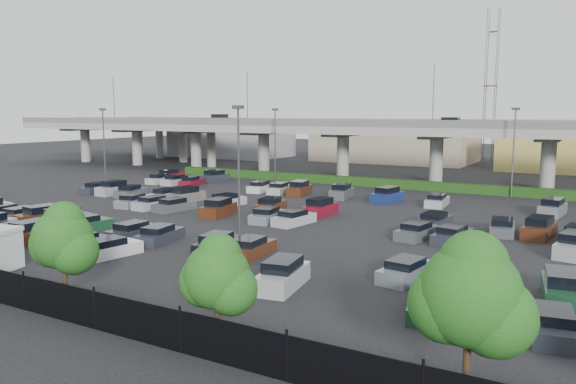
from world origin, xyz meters
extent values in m
plane|color=black|center=(0.00, 0.00, 0.00)|extent=(280.00, 280.00, 0.00)
cube|color=gray|center=(0.00, 32.00, 7.25)|extent=(150.00, 13.00, 1.10)
cube|color=#60615C|center=(0.00, 25.75, 8.30)|extent=(150.00, 0.50, 1.00)
cube|color=#60615C|center=(0.00, 38.25, 8.30)|extent=(150.00, 0.50, 1.00)
cylinder|color=gray|center=(-65.00, 32.00, 3.35)|extent=(1.80, 1.80, 6.70)
cube|color=#60615C|center=(-65.00, 32.00, 6.50)|extent=(2.60, 9.75, 0.50)
cylinder|color=gray|center=(-51.00, 32.00, 3.35)|extent=(1.80, 1.80, 6.70)
cube|color=#60615C|center=(-51.00, 32.00, 6.50)|extent=(2.60, 9.75, 0.50)
cylinder|color=gray|center=(-37.00, 32.00, 3.35)|extent=(1.80, 1.80, 6.70)
cube|color=#60615C|center=(-37.00, 32.00, 6.50)|extent=(2.60, 9.75, 0.50)
cylinder|color=gray|center=(-23.00, 32.00, 3.35)|extent=(1.80, 1.80, 6.70)
cube|color=#60615C|center=(-23.00, 32.00, 6.50)|extent=(2.60, 9.75, 0.50)
cylinder|color=gray|center=(-9.00, 32.00, 3.35)|extent=(1.80, 1.80, 6.70)
cube|color=#60615C|center=(-9.00, 32.00, 6.50)|extent=(2.60, 9.75, 0.50)
cylinder|color=gray|center=(5.00, 32.00, 3.35)|extent=(1.80, 1.80, 6.70)
cube|color=#60615C|center=(5.00, 32.00, 6.50)|extent=(2.60, 9.75, 0.50)
cylinder|color=gray|center=(19.00, 32.00, 3.35)|extent=(1.80, 1.80, 6.70)
cube|color=#60615C|center=(19.00, 32.00, 6.50)|extent=(2.60, 9.75, 0.50)
cube|color=#726659|center=(-34.00, 35.00, 8.32)|extent=(4.40, 1.82, 1.05)
cube|color=black|center=(-34.00, 35.00, 9.14)|extent=(2.60, 1.60, 0.65)
cube|color=#532816|center=(6.00, 35.00, 8.21)|extent=(4.40, 1.82, 0.82)
cube|color=black|center=(6.00, 35.00, 8.84)|extent=(2.30, 1.60, 0.50)
cylinder|color=#48484D|center=(-50.00, 25.90, 11.80)|extent=(0.14, 0.14, 8.00)
cylinder|color=#48484D|center=(-22.00, 25.90, 11.80)|extent=(0.14, 0.14, 8.00)
cylinder|color=#48484D|center=(6.00, 25.90, 11.80)|extent=(0.14, 0.14, 8.00)
cube|color=gray|center=(-52.00, 43.00, 7.25)|extent=(50.93, 30.13, 1.10)
cube|color=#60615C|center=(-52.00, 43.00, 8.30)|extent=(47.34, 22.43, 1.00)
cylinder|color=gray|center=(-69.22, 51.03, 3.35)|extent=(1.60, 1.60, 6.70)
cylinder|color=gray|center=(-58.34, 45.96, 3.35)|extent=(1.60, 1.60, 6.70)
cylinder|color=gray|center=(-47.47, 40.89, 3.35)|extent=(1.60, 1.60, 6.70)
cylinder|color=gray|center=(-36.59, 35.82, 3.35)|extent=(1.60, 1.60, 6.70)
cube|color=#183B11|center=(0.00, 25.00, 0.55)|extent=(66.00, 1.60, 1.10)
cube|color=black|center=(0.00, -28.00, 0.90)|extent=(70.00, 0.06, 1.80)
cylinder|color=black|center=(1.00, -28.00, 1.00)|extent=(0.10, 0.10, 2.00)
cylinder|color=black|center=(6.00, -28.00, 1.00)|extent=(0.10, 0.10, 2.00)
cylinder|color=black|center=(11.00, -28.00, 1.00)|extent=(0.10, 0.10, 2.00)
cylinder|color=black|center=(16.00, -28.00, 1.00)|extent=(0.10, 0.10, 2.00)
cylinder|color=#332316|center=(2.00, -26.39, 0.99)|extent=(0.26, 0.26, 1.97)
sphere|color=#1D5115|center=(2.00, -26.39, 3.39)|extent=(3.07, 3.07, 3.07)
sphere|color=#1D5115|center=(2.71, -26.29, 2.85)|extent=(2.41, 2.41, 2.41)
sphere|color=#1D5115|center=(1.40, -26.47, 3.07)|extent=(2.41, 2.41, 2.41)
sphere|color=#1D5115|center=(2.04, -26.27, 4.27)|extent=(2.08, 2.08, 2.08)
cylinder|color=#332316|center=(12.00, -26.82, 0.90)|extent=(0.26, 0.26, 1.80)
sphere|color=#1D5115|center=(12.00, -26.82, 3.09)|extent=(2.79, 2.79, 2.79)
sphere|color=#1D5115|center=(12.65, -26.72, 2.59)|extent=(2.19, 2.19, 2.19)
sphere|color=#1D5115|center=(11.45, -26.90, 2.79)|extent=(2.19, 2.19, 2.19)
sphere|color=#1D5115|center=(12.04, -26.70, 3.89)|extent=(1.89, 1.89, 1.89)
cylinder|color=#332316|center=(22.00, -26.38, 1.10)|extent=(0.26, 0.26, 2.21)
sphere|color=#1D5115|center=(22.00, -26.38, 3.80)|extent=(3.43, 3.43, 3.43)
sphere|color=#1D5115|center=(22.80, -26.28, 3.19)|extent=(2.70, 2.70, 2.70)
sphere|color=#1D5115|center=(21.33, -26.46, 3.43)|extent=(2.70, 2.70, 2.70)
sphere|color=#1D5115|center=(22.04, -26.26, 4.78)|extent=(2.33, 2.33, 2.33)
cube|color=#194729|center=(-14.50, -18.50, 0.41)|extent=(1.85, 4.41, 0.82)
cube|color=black|center=(-14.50, -18.70, 1.04)|extent=(1.62, 2.31, 0.50)
cube|color=#532816|center=(-11.75, -18.50, 0.53)|extent=(1.83, 4.40, 1.05)
cube|color=black|center=(-11.75, -18.50, 1.34)|extent=(1.61, 2.60, 0.65)
cube|color=#2D303A|center=(-6.25, -18.50, 0.41)|extent=(2.22, 4.55, 0.82)
cube|color=black|center=(-6.25, -18.70, 1.04)|extent=(1.81, 2.44, 0.50)
cube|color=white|center=(-3.50, -18.50, 0.41)|extent=(2.47, 4.63, 0.82)
cube|color=black|center=(-3.50, -18.70, 1.04)|extent=(1.93, 2.52, 0.50)
cube|color=silver|center=(10.25, -18.50, 0.53)|extent=(2.52, 4.64, 1.05)
cube|color=black|center=(10.25, -18.50, 1.34)|extent=(2.01, 2.83, 0.65)
cube|color=#194729|center=(18.50, -18.50, 0.41)|extent=(2.75, 4.69, 0.82)
cube|color=black|center=(18.50, -18.70, 1.04)|extent=(2.07, 2.60, 0.50)
cube|color=#2D303A|center=(24.00, -18.50, 0.41)|extent=(2.47, 4.63, 0.82)
cube|color=black|center=(24.00, -18.70, 1.04)|extent=(1.94, 2.52, 0.50)
cube|color=#2D303A|center=(-22.75, -13.50, 0.41)|extent=(2.22, 4.55, 0.82)
cube|color=black|center=(-22.75, -13.70, 1.04)|extent=(1.81, 2.44, 0.50)
cube|color=#726659|center=(-20.00, -13.50, 0.41)|extent=(1.94, 4.45, 0.82)
cube|color=black|center=(-20.00, -13.70, 1.04)|extent=(1.66, 2.34, 0.50)
cube|color=#532816|center=(-17.25, -13.50, 0.53)|extent=(2.41, 4.61, 1.05)
cube|color=black|center=(-17.25, -13.50, 1.34)|extent=(1.94, 2.80, 0.65)
cube|color=navy|center=(-14.50, -13.50, 0.53)|extent=(2.44, 4.62, 1.05)
cube|color=black|center=(-14.50, -13.50, 1.34)|extent=(1.96, 2.81, 0.65)
cube|color=#194729|center=(-11.75, -13.50, 0.41)|extent=(2.52, 4.64, 0.82)
cube|color=black|center=(-11.75, -13.70, 1.04)|extent=(1.96, 2.53, 0.50)
cube|color=#2D303A|center=(-6.25, -13.50, 0.41)|extent=(1.90, 4.43, 0.82)
cube|color=black|center=(-6.25, -13.70, 1.04)|extent=(1.65, 2.33, 0.50)
cube|color=#2D303A|center=(-3.50, -13.50, 0.41)|extent=(2.55, 4.65, 0.82)
cube|color=black|center=(-3.50, -13.70, 1.04)|extent=(1.97, 2.54, 0.50)
cube|color=black|center=(2.00, -13.50, 0.41)|extent=(2.40, 4.61, 0.82)
cube|color=black|center=(2.00, -13.70, 1.04)|extent=(1.90, 2.49, 0.50)
cube|color=#532816|center=(4.75, -13.50, 0.41)|extent=(2.10, 4.51, 0.82)
cube|color=black|center=(4.75, -13.70, 1.04)|extent=(1.74, 2.40, 0.50)
cube|color=gray|center=(15.75, -13.50, 0.41)|extent=(2.41, 4.61, 0.82)
cube|color=black|center=(15.75, -13.70, 1.04)|extent=(1.90, 2.50, 0.50)
cube|color=navy|center=(18.50, -13.50, 0.41)|extent=(2.45, 4.62, 0.82)
cube|color=black|center=(18.50, -13.70, 1.04)|extent=(1.92, 2.51, 0.50)
cube|color=#194729|center=(24.00, -13.50, 0.53)|extent=(2.44, 4.62, 1.05)
cube|color=black|center=(24.00, -13.50, 1.34)|extent=(1.96, 2.81, 0.65)
cube|color=gray|center=(-17.25, -2.50, 0.41)|extent=(2.48, 4.63, 0.82)
cube|color=black|center=(-17.25, -2.70, 1.04)|extent=(1.94, 2.52, 0.50)
cube|color=silver|center=(-14.50, -2.50, 0.41)|extent=(2.21, 4.55, 0.82)
cube|color=black|center=(-14.50, -2.70, 1.04)|extent=(1.80, 2.44, 0.50)
cube|color=#505357|center=(-11.75, -2.50, 0.41)|extent=(2.45, 4.62, 0.82)
cube|color=black|center=(-11.75, -2.70, 1.04)|extent=(1.92, 2.51, 0.50)
cube|color=#532816|center=(-6.25, -2.50, 0.53)|extent=(2.47, 4.62, 1.05)
cube|color=black|center=(-6.25, -2.50, 1.34)|extent=(1.98, 2.81, 0.65)
cube|color=gray|center=(-0.75, -2.50, 0.41)|extent=(2.37, 4.60, 0.82)
cube|color=black|center=(-0.75, -2.70, 1.04)|extent=(1.88, 2.49, 0.50)
cube|color=silver|center=(2.00, -2.50, 0.41)|extent=(2.37, 4.60, 0.82)
cube|color=black|center=(2.00, -2.70, 1.04)|extent=(1.88, 2.49, 0.50)
cube|color=#505357|center=(13.00, -2.50, 0.41)|extent=(2.50, 4.64, 0.82)
cube|color=black|center=(13.00, -2.70, 1.04)|extent=(1.95, 2.53, 0.50)
cube|color=#2D303A|center=(15.75, -2.50, 0.41)|extent=(2.36, 4.59, 0.82)
cube|color=black|center=(15.75, -2.70, 1.04)|extent=(1.88, 2.48, 0.50)
cube|color=#AAAAAF|center=(24.00, -2.50, 0.53)|extent=(2.52, 4.64, 1.05)
cube|color=black|center=(24.00, -2.50, 1.34)|extent=(2.01, 2.83, 0.65)
cube|color=#2D303A|center=(-28.25, 2.50, 0.41)|extent=(2.00, 4.47, 0.82)
cube|color=black|center=(-28.25, 2.30, 1.04)|extent=(1.70, 2.36, 0.50)
cube|color=#AAAAAF|center=(-25.50, 2.50, 0.53)|extent=(1.90, 4.43, 1.05)
cube|color=black|center=(-25.50, 2.50, 1.34)|extent=(1.65, 2.63, 0.65)
cube|color=#505357|center=(-22.75, 2.50, 0.41)|extent=(2.74, 4.69, 0.82)
cube|color=black|center=(-22.75, 2.30, 1.04)|extent=(2.07, 2.60, 0.50)
cube|color=white|center=(-17.25, 2.50, 0.41)|extent=(2.01, 4.48, 0.82)
cube|color=black|center=(-17.25, 2.30, 1.04)|extent=(1.70, 2.37, 0.50)
cube|color=#726659|center=(-14.50, 2.50, 0.53)|extent=(2.49, 4.63, 1.05)
cube|color=black|center=(-14.50, 2.50, 1.34)|extent=(1.99, 2.82, 0.65)
cube|color=silver|center=(-9.00, 2.50, 0.41)|extent=(2.54, 4.64, 0.82)
cube|color=black|center=(-9.00, 2.30, 1.04)|extent=(1.97, 2.54, 0.50)
cube|color=#532816|center=(-3.50, 2.50, 0.41)|extent=(2.43, 4.61, 0.82)
cube|color=black|center=(-3.50, 2.30, 1.04)|extent=(1.91, 2.51, 0.50)
cube|color=maroon|center=(2.00, 2.50, 0.53)|extent=(1.93, 4.44, 1.05)
cube|color=black|center=(2.00, 2.50, 1.34)|extent=(1.67, 2.64, 0.65)
cube|color=#2D303A|center=(13.00, 2.50, 0.41)|extent=(2.21, 4.55, 0.82)
cube|color=black|center=(13.00, 2.30, 1.04)|extent=(1.80, 2.44, 0.50)
cube|color=#505357|center=(18.50, 2.50, 0.41)|extent=(2.43, 4.61, 0.82)
cube|color=black|center=(18.50, 2.30, 1.04)|extent=(1.91, 2.50, 0.50)
cube|color=#532816|center=(21.25, 2.50, 0.53)|extent=(2.31, 4.58, 1.05)
cube|color=black|center=(21.25, 2.50, 1.34)|extent=(1.89, 2.77, 0.65)
cube|color=silver|center=(-28.25, 13.50, 0.41)|extent=(1.93, 4.44, 0.82)
cube|color=black|center=(-28.25, 13.30, 1.04)|extent=(1.66, 2.34, 0.50)
cube|color=silver|center=(-25.50, 13.50, 0.41)|extent=(1.93, 4.45, 0.82)
cube|color=black|center=(-25.50, 13.30, 1.04)|extent=(1.66, 2.34, 0.50)
cube|color=maroon|center=(-22.75, 13.50, 0.41)|extent=(2.88, 4.72, 0.82)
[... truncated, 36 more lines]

